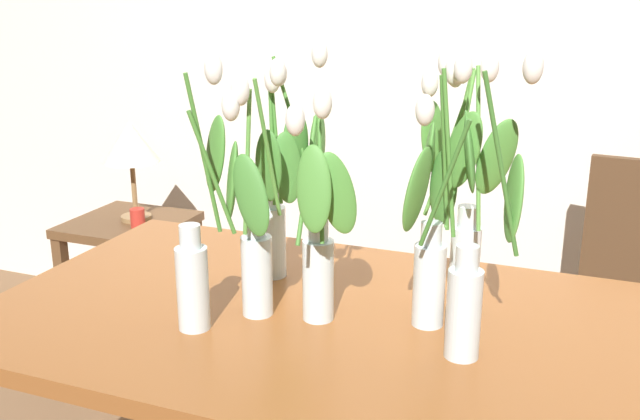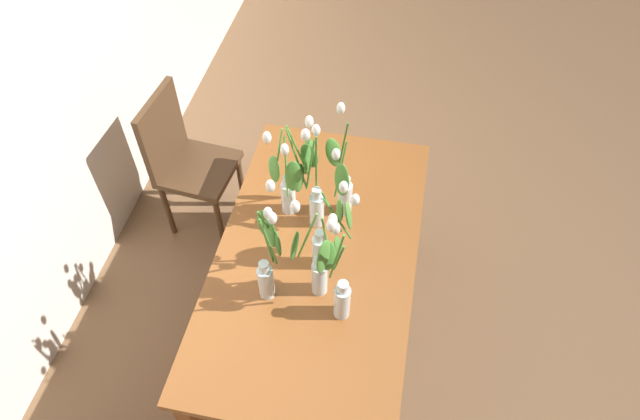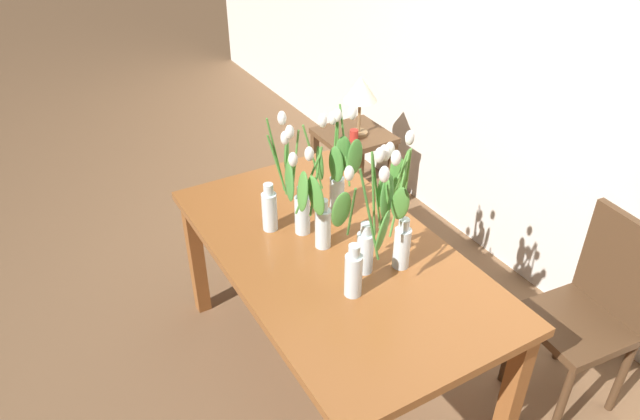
# 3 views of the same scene
# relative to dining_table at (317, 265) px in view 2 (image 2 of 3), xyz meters

# --- Properties ---
(ground_plane) EXTENTS (18.00, 18.00, 0.00)m
(ground_plane) POSITION_rel_dining_table_xyz_m (0.00, 0.00, -0.65)
(ground_plane) COLOR brown
(dining_table) EXTENTS (1.60, 0.90, 0.74)m
(dining_table) POSITION_rel_dining_table_xyz_m (0.00, 0.00, 0.00)
(dining_table) COLOR brown
(dining_table) RESTS_ON ground
(tulip_vase_0) EXTENTS (0.25, 0.20, 0.57)m
(tulip_vase_0) POSITION_rel_dining_table_xyz_m (0.21, 0.16, 0.34)
(tulip_vase_0) COLOR silver
(tulip_vase_0) RESTS_ON dining_table
(tulip_vase_1) EXTENTS (0.13, 0.14, 0.57)m
(tulip_vase_1) POSITION_rel_dining_table_xyz_m (0.19, 0.05, 0.28)
(tulip_vase_1) COLOR silver
(tulip_vase_1) RESTS_ON dining_table
(tulip_vase_2) EXTENTS (0.14, 0.21, 0.55)m
(tulip_vase_2) POSITION_rel_dining_table_xyz_m (-0.18, -0.05, 0.27)
(tulip_vase_2) COLOR silver
(tulip_vase_2) RESTS_ON dining_table
(tulip_vase_3) EXTENTS (0.13, 0.15, 0.57)m
(tulip_vase_3) POSITION_rel_dining_table_xyz_m (-0.26, -0.14, 0.28)
(tulip_vase_3) COLOR silver
(tulip_vase_3) RESTS_ON dining_table
(tulip_vase_4) EXTENTS (0.16, 0.19, 0.52)m
(tulip_vase_4) POSITION_rel_dining_table_xyz_m (-0.03, -0.06, 0.27)
(tulip_vase_4) COLOR silver
(tulip_vase_4) RESTS_ON dining_table
(tulip_vase_5) EXTENTS (0.18, 0.13, 0.58)m
(tulip_vase_5) POSITION_rel_dining_table_xyz_m (-0.21, 0.16, 0.30)
(tulip_vase_5) COLOR silver
(tulip_vase_5) RESTS_ON dining_table
(tulip_vase_6) EXTENTS (0.24, 0.16, 0.59)m
(tulip_vase_6) POSITION_rel_dining_table_xyz_m (0.27, -0.07, 0.28)
(tulip_vase_6) COLOR silver
(tulip_vase_6) RESTS_ON dining_table
(dining_chair) EXTENTS (0.44, 0.44, 0.93)m
(dining_chair) POSITION_rel_dining_table_xyz_m (0.66, 0.91, -0.12)
(dining_chair) COLOR #4C331E
(dining_chair) RESTS_ON ground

